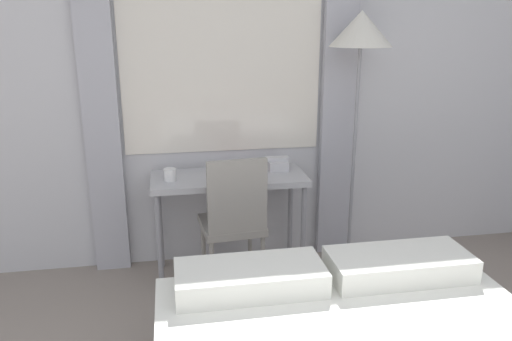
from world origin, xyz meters
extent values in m
cube|color=silver|center=(0.00, 3.23, 1.35)|extent=(5.58, 0.05, 2.70)
cube|color=white|center=(-0.21, 3.20, 1.60)|extent=(1.40, 0.01, 1.50)
cube|color=#B2B2BC|center=(-1.05, 3.15, 1.30)|extent=(0.24, 0.06, 2.60)
cube|color=#B2B2BC|center=(0.63, 3.15, 1.30)|extent=(0.24, 0.06, 2.60)
cube|color=#B2B2B7|center=(-0.21, 2.92, 0.72)|extent=(1.05, 0.45, 0.04)
cylinder|color=gray|center=(-0.70, 2.73, 0.35)|extent=(0.04, 0.04, 0.70)
cylinder|color=gray|center=(0.27, 2.73, 0.35)|extent=(0.04, 0.04, 0.70)
cylinder|color=gray|center=(-0.70, 3.10, 0.35)|extent=(0.04, 0.04, 0.70)
cylinder|color=gray|center=(0.27, 3.10, 0.35)|extent=(0.04, 0.04, 0.70)
cube|color=gray|center=(-0.22, 2.76, 0.45)|extent=(0.43, 0.43, 0.05)
cube|color=gray|center=(-0.20, 2.58, 0.71)|extent=(0.38, 0.07, 0.48)
cylinder|color=gray|center=(-0.37, 2.57, 0.21)|extent=(0.03, 0.03, 0.42)
cylinder|color=gray|center=(-0.03, 2.60, 0.21)|extent=(0.03, 0.03, 0.42)
cylinder|color=gray|center=(-0.40, 2.91, 0.21)|extent=(0.03, 0.03, 0.42)
cylinder|color=gray|center=(-0.06, 2.94, 0.21)|extent=(0.03, 0.03, 0.42)
cube|color=silver|center=(-0.25, 1.78, 0.59)|extent=(0.71, 0.32, 0.12)
cube|color=silver|center=(0.51, 1.78, 0.59)|extent=(0.71, 0.32, 0.12)
cylinder|color=#4C4C51|center=(0.67, 2.89, 0.01)|extent=(0.29, 0.29, 0.03)
cylinder|color=gray|center=(0.67, 2.89, 0.81)|extent=(0.02, 0.02, 1.57)
cone|color=silver|center=(0.67, 2.89, 1.71)|extent=(0.42, 0.42, 0.23)
cube|color=silver|center=(0.15, 3.02, 0.77)|extent=(0.14, 0.17, 0.06)
cube|color=silver|center=(0.15, 3.02, 0.82)|extent=(0.16, 0.06, 0.02)
cube|color=maroon|center=(-0.13, 2.91, 0.75)|extent=(0.23, 0.23, 0.02)
cube|color=white|center=(-0.13, 2.91, 0.76)|extent=(0.22, 0.21, 0.01)
cylinder|color=white|center=(-0.61, 2.87, 0.78)|extent=(0.08, 0.08, 0.08)
camera|label=1|loc=(-0.60, -0.33, 1.77)|focal=35.00mm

